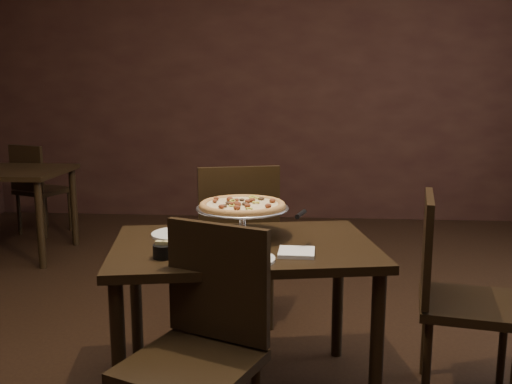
{
  "coord_description": "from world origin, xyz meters",
  "views": [
    {
      "loc": [
        0.31,
        -2.5,
        1.39
      ],
      "look_at": [
        0.12,
        -0.04,
        0.93
      ],
      "focal_mm": 40.0,
      "sensor_mm": 36.0,
      "label": 1
    }
  ],
  "objects": [
    {
      "name": "serving_spatula",
      "position": [
        0.31,
        -0.12,
        0.85
      ],
      "size": [
        0.15,
        0.15,
        0.02
      ],
      "rotation": [
        0.0,
        0.0,
        -0.23
      ],
      "color": "silver",
      "rests_on": "pizza_stand"
    },
    {
      "name": "parmesan_shaker",
      "position": [
        -0.04,
        -0.25,
        0.76
      ],
      "size": [
        0.06,
        0.06,
        0.1
      ],
      "color": "beige",
      "rests_on": "dining_table"
    },
    {
      "name": "chair_far",
      "position": [
        -0.06,
        0.66,
        0.53
      ],
      "size": [
        0.55,
        0.55,
        0.96
      ],
      "rotation": [
        0.0,
        0.0,
        3.4
      ],
      "color": "black",
      "rests_on": "ground"
    },
    {
      "name": "pizza_stand",
      "position": [
        0.05,
        0.03,
        0.86
      ],
      "size": [
        0.43,
        0.43,
        0.18
      ],
      "color": "silver",
      "rests_on": "dining_table"
    },
    {
      "name": "plate_near",
      "position": [
        0.1,
        -0.34,
        0.72
      ],
      "size": [
        0.24,
        0.24,
        0.01
      ],
      "primitive_type": "cylinder",
      "color": "white",
      "rests_on": "dining_table"
    },
    {
      "name": "chair_side",
      "position": [
        0.99,
        -0.04,
        0.51
      ],
      "size": [
        0.51,
        0.51,
        0.92
      ],
      "rotation": [
        0.0,
        0.0,
        1.38
      ],
      "color": "black",
      "rests_on": "ground"
    },
    {
      "name": "bg_chair_far",
      "position": [
        -2.16,
        2.6,
        0.47
      ],
      "size": [
        0.52,
        0.52,
        0.86
      ],
      "rotation": [
        0.0,
        0.0,
        2.76
      ],
      "color": "black",
      "rests_on": "ground"
    },
    {
      "name": "packet_caddy",
      "position": [
        -0.23,
        -0.33,
        0.74
      ],
      "size": [
        0.09,
        0.09,
        0.07
      ],
      "rotation": [
        0.0,
        0.0,
        -0.1
      ],
      "color": "black",
      "rests_on": "dining_table"
    },
    {
      "name": "pepper_flake_shaker",
      "position": [
        0.06,
        -0.23,
        0.76
      ],
      "size": [
        0.06,
        0.06,
        0.1
      ],
      "color": "maroon",
      "rests_on": "dining_table"
    },
    {
      "name": "room",
      "position": [
        0.06,
        0.03,
        1.4
      ],
      "size": [
        6.04,
        7.04,
        2.84
      ],
      "color": "black",
      "rests_on": "ground"
    },
    {
      "name": "chair_near",
      "position": [
        -0.04,
        -0.62,
        0.49
      ],
      "size": [
        0.55,
        0.55,
        0.9
      ],
      "rotation": [
        0.0,
        0.0,
        -0.4
      ],
      "color": "black",
      "rests_on": "ground"
    },
    {
      "name": "plate_left",
      "position": [
        -0.25,
        0.02,
        0.72
      ],
      "size": [
        0.25,
        0.25,
        0.01
      ],
      "primitive_type": "cylinder",
      "color": "white",
      "rests_on": "dining_table"
    },
    {
      "name": "napkin_stack",
      "position": [
        0.3,
        -0.24,
        0.72
      ],
      "size": [
        0.15,
        0.15,
        0.02
      ],
      "primitive_type": "cube",
      "rotation": [
        0.0,
        0.0,
        -0.03
      ],
      "color": "silver",
      "rests_on": "dining_table"
    },
    {
      "name": "dining_table",
      "position": [
        0.07,
        -0.09,
        0.62
      ],
      "size": [
        1.26,
        0.95,
        0.71
      ],
      "rotation": [
        0.0,
        0.0,
        0.18
      ],
      "color": "black",
      "rests_on": "ground"
    }
  ]
}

